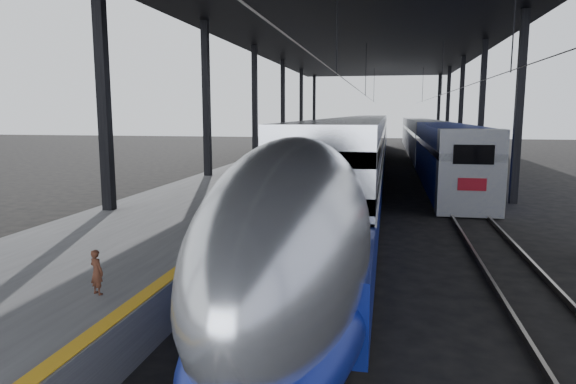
# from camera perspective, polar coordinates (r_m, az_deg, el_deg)

# --- Properties ---
(ground) EXTENTS (160.00, 160.00, 0.00)m
(ground) POSITION_cam_1_polar(r_m,az_deg,el_deg) (12.31, -6.88, -11.76)
(ground) COLOR black
(ground) RESTS_ON ground
(platform) EXTENTS (6.00, 80.00, 1.00)m
(platform) POSITION_cam_1_polar(r_m,az_deg,el_deg) (31.99, -1.91, 1.94)
(platform) COLOR #4C4C4F
(platform) RESTS_ON ground
(yellow_strip) EXTENTS (0.30, 80.00, 0.01)m
(yellow_strip) POSITION_cam_1_polar(r_m,az_deg,el_deg) (31.43, 3.07, 2.74)
(yellow_strip) COLOR gold
(yellow_strip) RESTS_ON platform
(rails) EXTENTS (6.52, 80.00, 0.16)m
(rails) POSITION_cam_1_polar(r_m,az_deg,el_deg) (31.26, 12.54, 0.80)
(rails) COLOR slate
(rails) RESTS_ON ground
(canopy) EXTENTS (18.00, 75.00, 9.47)m
(canopy) POSITION_cam_1_polar(r_m,az_deg,el_deg) (31.38, 8.14, 17.51)
(canopy) COLOR black
(canopy) RESTS_ON ground
(tgv_train) EXTENTS (2.82, 65.20, 4.04)m
(tgv_train) POSITION_cam_1_polar(r_m,az_deg,el_deg) (36.24, 8.47, 4.86)
(tgv_train) COLOR silver
(tgv_train) RESTS_ON ground
(second_train) EXTENTS (2.65, 56.05, 3.66)m
(second_train) POSITION_cam_1_polar(r_m,az_deg,el_deg) (49.08, 15.02, 5.62)
(second_train) COLOR navy
(second_train) RESTS_ON ground
(child) EXTENTS (0.36, 0.31, 0.84)m
(child) POSITION_cam_1_polar(r_m,az_deg,el_deg) (10.14, -20.49, -8.32)
(child) COLOR #452417
(child) RESTS_ON platform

